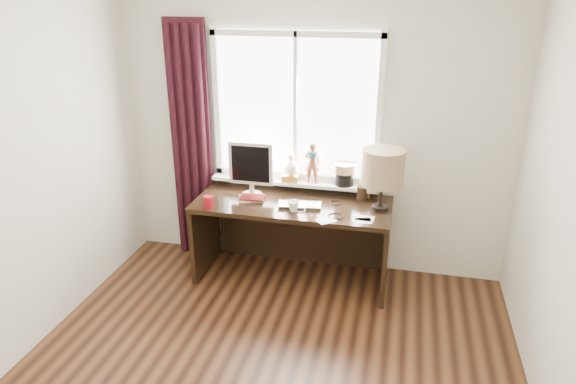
% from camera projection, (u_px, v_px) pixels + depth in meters
% --- Properties ---
extents(wall_back, '(3.50, 0.00, 2.60)m').
position_uv_depth(wall_back, '(313.00, 131.00, 4.55)').
color(wall_back, beige).
rests_on(wall_back, ground).
extents(laptop, '(0.39, 0.28, 0.03)m').
position_uv_depth(laptop, '(300.00, 205.00, 4.35)').
color(laptop, silver).
rests_on(laptop, desk).
extents(mug, '(0.13, 0.12, 0.09)m').
position_uv_depth(mug, '(293.00, 206.00, 4.25)').
color(mug, white).
rests_on(mug, desk).
extents(red_cup, '(0.08, 0.08, 0.11)m').
position_uv_depth(red_cup, '(209.00, 202.00, 4.31)').
color(red_cup, maroon).
rests_on(red_cup, desk).
extents(window, '(1.52, 0.20, 1.40)m').
position_uv_depth(window, '(298.00, 130.00, 4.53)').
color(window, white).
rests_on(window, ground).
extents(curtain, '(0.38, 0.09, 2.25)m').
position_uv_depth(curtain, '(191.00, 145.00, 4.77)').
color(curtain, black).
rests_on(curtain, floor).
extents(desk, '(1.70, 0.70, 0.75)m').
position_uv_depth(desk, '(295.00, 223.00, 4.62)').
color(desk, black).
rests_on(desk, floor).
extents(monitor, '(0.40, 0.18, 0.49)m').
position_uv_depth(monitor, '(251.00, 166.00, 4.49)').
color(monitor, beige).
rests_on(monitor, desk).
extents(notebook_stack, '(0.26, 0.21, 0.03)m').
position_uv_depth(notebook_stack, '(252.00, 198.00, 4.49)').
color(notebook_stack, beige).
rests_on(notebook_stack, desk).
extents(brush_holder, '(0.09, 0.09, 0.25)m').
position_uv_depth(brush_holder, '(362.00, 193.00, 4.49)').
color(brush_holder, black).
rests_on(brush_holder, desk).
extents(icon_frame, '(0.10, 0.04, 0.13)m').
position_uv_depth(icon_frame, '(364.00, 191.00, 4.52)').
color(icon_frame, gold).
rests_on(icon_frame, desk).
extents(table_lamp, '(0.35, 0.35, 0.52)m').
position_uv_depth(table_lamp, '(383.00, 168.00, 4.18)').
color(table_lamp, black).
rests_on(table_lamp, desk).
extents(loose_papers, '(0.47, 0.26, 0.00)m').
position_uv_depth(loose_papers, '(351.00, 220.00, 4.11)').
color(loose_papers, white).
rests_on(loose_papers, desk).
extents(desk_cables, '(0.38, 0.44, 0.01)m').
position_uv_depth(desk_cables, '(330.00, 208.00, 4.32)').
color(desk_cables, black).
rests_on(desk_cables, desk).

